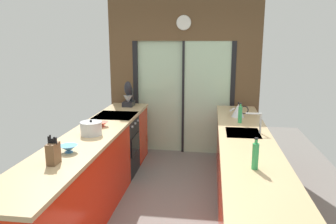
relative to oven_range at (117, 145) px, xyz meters
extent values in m
cube|color=slate|center=(0.91, -0.65, -0.47)|extent=(5.04, 7.60, 0.02)
cube|color=brown|center=(0.91, 1.15, 1.89)|extent=(2.64, 0.08, 0.70)
cube|color=#B2D1AD|center=(0.49, 1.17, 0.54)|extent=(0.80, 0.02, 2.00)
cube|color=#B2D1AD|center=(1.33, 1.13, 0.54)|extent=(0.80, 0.02, 2.00)
cube|color=black|center=(0.05, 1.15, 0.54)|extent=(0.08, 0.10, 2.00)
cube|color=black|center=(1.77, 1.15, 0.54)|extent=(0.08, 0.10, 2.00)
cube|color=black|center=(0.91, 1.15, 0.54)|extent=(0.04, 0.10, 2.00)
cube|color=brown|center=(-0.20, 1.15, 0.54)|extent=(0.42, 0.08, 2.00)
cube|color=brown|center=(2.02, 1.15, 0.54)|extent=(0.42, 0.08, 2.00)
cylinder|color=white|center=(0.91, 1.09, 1.84)|extent=(0.23, 0.03, 0.23)
torus|color=beige|center=(0.91, 1.09, 1.84)|extent=(0.25, 0.02, 0.25)
cube|color=red|center=(0.00, -1.57, -0.02)|extent=(0.58, 2.55, 0.88)
cube|color=red|center=(0.00, 0.63, -0.02)|extent=(0.58, 0.65, 0.88)
cube|color=tan|center=(0.00, -0.95, 0.44)|extent=(0.62, 3.80, 0.04)
cube|color=red|center=(1.82, -0.95, -0.02)|extent=(0.58, 3.80, 0.88)
cube|color=tan|center=(1.82, -0.95, 0.44)|extent=(0.62, 3.80, 0.04)
cube|color=#B7BABC|center=(1.80, -0.70, 0.44)|extent=(0.40, 0.48, 0.05)
cylinder|color=#B7BABC|center=(2.00, -0.70, 0.59)|extent=(0.02, 0.02, 0.25)
cylinder|color=#B7BABC|center=(1.91, -0.70, 0.70)|extent=(0.18, 0.02, 0.02)
cube|color=black|center=(0.00, 0.00, -0.02)|extent=(0.58, 0.60, 0.88)
cube|color=black|center=(0.29, 0.00, 0.02)|extent=(0.01, 0.48, 0.28)
cube|color=black|center=(0.00, 0.00, 0.45)|extent=(0.58, 0.60, 0.03)
cylinder|color=#B7BABC|center=(0.30, -0.18, 0.34)|extent=(0.02, 0.04, 0.04)
cylinder|color=#B7BABC|center=(0.30, 0.00, 0.34)|extent=(0.02, 0.04, 0.04)
cylinder|color=#B7BABC|center=(0.30, 0.18, 0.34)|extent=(0.02, 0.04, 0.04)
cylinder|color=teal|center=(0.02, -1.66, 0.47)|extent=(0.08, 0.08, 0.01)
cone|color=teal|center=(0.02, -1.66, 0.51)|extent=(0.18, 0.18, 0.07)
cylinder|color=#BC4C38|center=(0.02, -0.66, 0.47)|extent=(0.07, 0.07, 0.01)
cone|color=#BC4C38|center=(0.02, -0.66, 0.50)|extent=(0.17, 0.17, 0.05)
cube|color=brown|center=(0.02, -1.97, 0.56)|extent=(0.08, 0.14, 0.20)
cylinder|color=black|center=(-0.02, -1.97, 0.69)|extent=(0.02, 0.02, 0.07)
cylinder|color=black|center=(0.00, -1.97, 0.69)|extent=(0.02, 0.02, 0.09)
cylinder|color=black|center=(0.02, -1.97, 0.68)|extent=(0.02, 0.02, 0.05)
cylinder|color=black|center=(0.04, -1.97, 0.68)|extent=(0.02, 0.02, 0.07)
cylinder|color=black|center=(0.05, -1.97, 0.68)|extent=(0.02, 0.02, 0.07)
cube|color=black|center=(0.02, 0.71, 0.50)|extent=(0.17, 0.26, 0.08)
cube|color=black|center=(0.02, 0.81, 0.64)|extent=(0.10, 0.08, 0.20)
ellipsoid|color=black|center=(0.02, 0.70, 0.76)|extent=(0.13, 0.12, 0.24)
cone|color=#B7BABC|center=(0.02, 0.68, 0.58)|extent=(0.15, 0.15, 0.13)
cylinder|color=#B7BABC|center=(0.02, -1.04, 0.54)|extent=(0.25, 0.25, 0.15)
cylinder|color=#B7BABC|center=(0.02, -1.04, 0.62)|extent=(0.25, 0.25, 0.01)
sphere|color=black|center=(0.02, -1.04, 0.63)|extent=(0.03, 0.03, 0.03)
cone|color=#B7BABC|center=(1.80, 0.14, 0.56)|extent=(0.19, 0.19, 0.19)
sphere|color=black|center=(1.80, 0.14, 0.67)|extent=(0.03, 0.03, 0.03)
cylinder|color=#B7BABC|center=(1.71, 0.14, 0.57)|extent=(0.08, 0.02, 0.07)
torus|color=black|center=(1.89, 0.14, 0.57)|extent=(0.12, 0.01, 0.12)
cylinder|color=#339E56|center=(1.80, -1.85, 0.58)|extent=(0.06, 0.06, 0.23)
cylinder|color=#339E56|center=(1.80, -1.85, 0.71)|extent=(0.03, 0.03, 0.04)
cylinder|color=black|center=(1.80, -1.85, 0.74)|extent=(0.03, 0.03, 0.01)
cylinder|color=#339E56|center=(1.80, -0.21, 0.57)|extent=(0.05, 0.05, 0.22)
cylinder|color=#339E56|center=(1.80, -0.21, 0.70)|extent=(0.02, 0.02, 0.04)
cylinder|color=black|center=(1.80, -0.21, 0.73)|extent=(0.03, 0.03, 0.01)
camera|label=1|loc=(1.41, -4.57, 1.56)|focal=34.82mm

